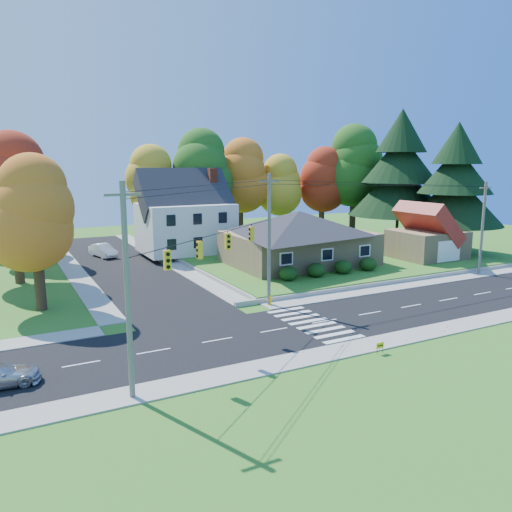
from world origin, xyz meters
The scene contains 25 objects.
ground centered at (0.00, 0.00, 0.00)m, with size 120.00×120.00×0.00m, color #3D7923.
road_main centered at (0.00, 0.00, 0.01)m, with size 90.00×8.00×0.02m, color black.
road_cross centered at (-8.00, 26.00, 0.01)m, with size 8.00×44.00×0.02m, color black.
sidewalk_north centered at (0.00, 5.00, 0.04)m, with size 90.00×2.00×0.08m, color #9C9A90.
sidewalk_south centered at (0.00, -5.00, 0.04)m, with size 90.00×2.00×0.08m, color #9C9A90.
lawn centered at (13.00, 21.00, 0.25)m, with size 30.00×30.00×0.50m, color #3D7923.
ranch_house centered at (8.00, 16.00, 3.27)m, with size 14.60×10.60×5.40m.
colonial_house centered at (0.04, 28.00, 4.58)m, with size 10.40×8.40×9.60m.
garage centered at (22.00, 11.99, 2.84)m, with size 7.30×6.30×4.60m.
hedge_row centered at (7.50, 9.80, 1.14)m, with size 10.70×1.70×1.27m.
traffic_infrastructure centered at (-0.15, 1.35, 5.15)m, with size 38.10×10.66×10.00m.
tree_lot_0 centered at (-2.00, 34.00, 8.31)m, with size 6.72×6.72×12.51m.
tree_lot_1 centered at (4.00, 33.00, 9.61)m, with size 7.84×7.84×14.60m.
tree_lot_2 centered at (10.00, 34.00, 8.96)m, with size 7.28×7.28×13.56m.
tree_lot_3 centered at (16.00, 33.00, 7.65)m, with size 6.16×6.16×11.47m.
tree_lot_4 centered at (22.00, 32.00, 8.31)m, with size 6.72×6.72×12.51m.
tree_lot_5 centered at (26.00, 30.00, 10.27)m, with size 8.40×8.40×15.64m.
conifer_east_a centered at (27.00, 22.00, 9.39)m, with size 12.80×12.80×16.96m.
conifer_east_b centered at (28.00, 14.00, 8.28)m, with size 11.20×11.20×14.84m.
tree_west_0 centered at (-17.00, 12.00, 7.15)m, with size 6.16×6.16×11.47m.
tree_west_1 centered at (-18.00, 22.00, 8.46)m, with size 7.28×7.28×13.56m.
tree_west_2 centered at (-17.00, 32.00, 7.81)m, with size 6.72×6.72×12.51m.
white_car centered at (-8.84, 31.39, 0.77)m, with size 1.59×4.55×1.50m, color silver.
fire_hydrant centered at (-1.44, 5.19, 0.42)m, with size 0.50×0.39×0.87m.
yard_sign centered at (-0.62, -6.30, 0.48)m, with size 0.54×0.05×0.67m.
Camera 1 is at (-19.38, -26.94, 10.76)m, focal length 35.00 mm.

